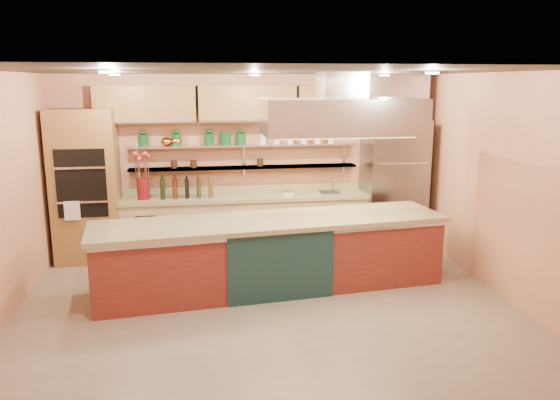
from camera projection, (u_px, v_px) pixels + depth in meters
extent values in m
cube|color=gray|center=(267.00, 307.00, 6.67)|extent=(6.00, 5.00, 0.02)
cube|color=black|center=(266.00, 71.00, 6.07)|extent=(6.00, 5.00, 0.02)
cube|color=tan|center=(247.00, 163.00, 8.79)|extent=(6.00, 0.04, 2.80)
cube|color=tan|center=(311.00, 262.00, 3.96)|extent=(6.00, 0.04, 2.80)
cube|color=tan|center=(504.00, 186.00, 6.82)|extent=(0.04, 5.00, 2.80)
cube|color=brown|center=(86.00, 186.00, 8.17)|extent=(0.95, 0.64, 2.30)
cube|color=slate|center=(393.00, 184.00, 8.86)|extent=(0.95, 0.72, 2.10)
cube|color=tan|center=(246.00, 224.00, 8.69)|extent=(3.84, 0.64, 0.93)
cube|color=silver|center=(244.00, 167.00, 8.66)|extent=(3.60, 0.26, 0.03)
cube|color=silver|center=(244.00, 145.00, 8.59)|extent=(3.60, 0.26, 0.03)
cube|color=brown|center=(247.00, 104.00, 8.41)|extent=(4.60, 0.36, 0.55)
cube|color=silver|center=(341.00, 116.00, 6.92)|extent=(2.00, 1.00, 0.45)
cube|color=#FFE5A5|center=(264.00, 74.00, 6.27)|extent=(4.00, 2.80, 0.02)
cube|color=maroon|center=(271.00, 254.00, 7.17)|extent=(4.58, 1.49, 0.94)
cylinder|color=#5A0D13|center=(143.00, 189.00, 8.27)|extent=(0.23, 0.23, 0.33)
cube|color=black|center=(187.00, 189.00, 8.38)|extent=(0.88, 0.53, 0.27)
cube|color=silver|center=(288.00, 192.00, 8.63)|extent=(0.17, 0.14, 0.08)
cylinder|color=white|center=(333.00, 185.00, 8.82)|extent=(0.04, 0.04, 0.23)
ellipsoid|color=orange|center=(167.00, 141.00, 8.39)|extent=(0.22, 0.22, 0.13)
cylinder|color=#0E4218|center=(226.00, 138.00, 8.52)|extent=(0.20, 0.20, 0.20)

